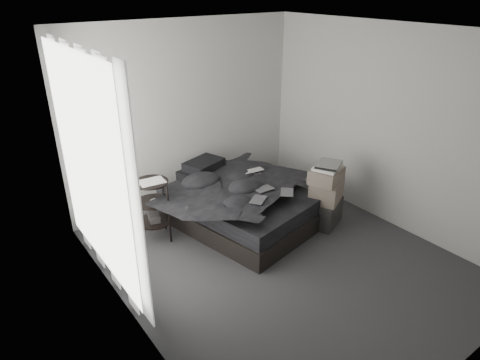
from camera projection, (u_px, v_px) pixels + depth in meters
floor at (279, 259)px, 5.12m from camera, size 3.60×4.20×0.01m
ceiling at (290, 31)px, 4.02m from camera, size 3.60×4.20×0.01m
wall_back at (186, 114)px, 6.10m from camera, size 3.60×0.01×2.60m
wall_left at (124, 207)px, 3.60m from camera, size 0.01×4.20×2.60m
wall_right at (388, 128)px, 5.53m from camera, size 0.01×4.20×2.60m
window_left at (90, 167)px, 4.25m from camera, size 0.02×2.00×2.30m
curtain_left at (96, 172)px, 4.31m from camera, size 0.06×2.12×2.48m
bed at (240, 214)px, 5.86m from camera, size 1.78×2.14×0.26m
mattress at (240, 199)px, 5.76m from camera, size 1.72×2.08×0.20m
duvet at (243, 186)px, 5.64m from camera, size 1.69×1.87×0.22m
pillow_lower at (200, 174)px, 6.11m from camera, size 0.64×0.49×0.13m
pillow_upper at (204, 165)px, 6.09m from camera, size 0.62×0.51×0.12m
laptop at (255, 168)px, 5.88m from camera, size 0.33×0.23×0.02m
comic_a at (258, 195)px, 5.16m from camera, size 0.29×0.26×0.01m
comic_b at (264, 184)px, 5.43m from camera, size 0.24×0.16×0.01m
comic_c at (287, 186)px, 5.34m from camera, size 0.28×0.28×0.01m
side_stand at (153, 211)px, 5.39m from camera, size 0.54×0.54×0.80m
papers at (152, 182)px, 5.21m from camera, size 0.33×0.26×0.02m
floor_books at (130, 262)px, 4.95m from camera, size 0.14×0.20×0.14m
box_lower at (323, 212)px, 5.81m from camera, size 0.59×0.54×0.36m
box_mid at (326, 191)px, 5.68m from camera, size 0.57×0.52×0.27m
box_upper at (326, 175)px, 5.57m from camera, size 0.52×0.47×0.19m
art_book_white at (327, 167)px, 5.53m from camera, size 0.45×0.42×0.04m
art_book_snake at (329, 164)px, 5.52m from camera, size 0.45×0.42×0.03m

